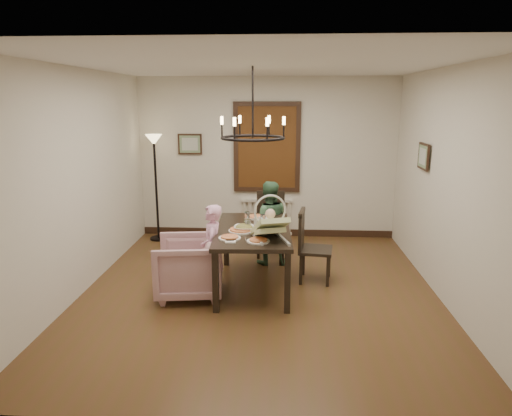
# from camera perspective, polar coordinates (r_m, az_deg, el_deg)

# --- Properties ---
(room_shell) EXTENTS (4.51, 5.00, 2.81)m
(room_shell) POSITION_cam_1_polar(r_m,az_deg,el_deg) (5.93, 0.62, 3.61)
(room_shell) COLOR brown
(room_shell) RESTS_ON ground
(dining_table) EXTENTS (1.02, 1.72, 0.79)m
(dining_table) POSITION_cam_1_polar(r_m,az_deg,el_deg) (5.91, -0.39, -3.40)
(dining_table) COLOR black
(dining_table) RESTS_ON room_shell
(chair_far) EXTENTS (0.45, 0.45, 1.01)m
(chair_far) POSITION_cam_1_polar(r_m,az_deg,el_deg) (7.16, 1.81, -2.04)
(chair_far) COLOR black
(chair_far) RESTS_ON room_shell
(chair_right) EXTENTS (0.49, 0.49, 0.99)m
(chair_right) POSITION_cam_1_polar(r_m,az_deg,el_deg) (6.20, 7.48, -4.71)
(chair_right) COLOR black
(chair_right) RESTS_ON room_shell
(armchair) EXTENTS (0.91, 0.90, 0.75)m
(armchair) POSITION_cam_1_polar(r_m,az_deg,el_deg) (5.81, -8.43, -7.28)
(armchair) COLOR #C798A6
(armchair) RESTS_ON room_shell
(elderly_woman) EXTENTS (0.26, 0.37, 0.95)m
(elderly_woman) POSITION_cam_1_polar(r_m,az_deg,el_deg) (5.81, -5.52, -6.09)
(elderly_woman) COLOR #E5A1C6
(elderly_woman) RESTS_ON room_shell
(seated_man) EXTENTS (0.55, 0.45, 1.04)m
(seated_man) POSITION_cam_1_polar(r_m,az_deg,el_deg) (6.80, 1.54, -2.74)
(seated_man) COLOR #3D6846
(seated_man) RESTS_ON room_shell
(baby_bouncer) EXTENTS (0.56, 0.66, 0.37)m
(baby_bouncer) POSITION_cam_1_polar(r_m,az_deg,el_deg) (5.38, 1.74, -2.08)
(baby_bouncer) COLOR beige
(baby_bouncer) RESTS_ON dining_table
(salad_bowl) EXTENTS (0.31, 0.31, 0.08)m
(salad_bowl) POSITION_cam_1_polar(r_m,az_deg,el_deg) (5.78, -1.50, -2.51)
(salad_bowl) COLOR white
(salad_bowl) RESTS_ON dining_table
(pizza_platter) EXTENTS (0.32, 0.32, 0.04)m
(pizza_platter) POSITION_cam_1_polar(r_m,az_deg,el_deg) (5.75, -1.88, -2.78)
(pizza_platter) COLOR tan
(pizza_platter) RESTS_ON dining_table
(drinking_glass) EXTENTS (0.08, 0.08, 0.16)m
(drinking_glass) POSITION_cam_1_polar(r_m,az_deg,el_deg) (5.78, -1.02, -2.09)
(drinking_glass) COLOR silver
(drinking_glass) RESTS_ON dining_table
(window_blinds) EXTENTS (1.00, 0.03, 1.40)m
(window_blinds) POSITION_cam_1_polar(r_m,az_deg,el_deg) (7.98, 1.37, 7.57)
(window_blinds) COLOR #593411
(window_blinds) RESTS_ON room_shell
(radiator) EXTENTS (0.92, 0.12, 0.62)m
(radiator) POSITION_cam_1_polar(r_m,az_deg,el_deg) (8.22, 1.33, -1.12)
(radiator) COLOR silver
(radiator) RESTS_ON room_shell
(picture_back) EXTENTS (0.42, 0.03, 0.36)m
(picture_back) POSITION_cam_1_polar(r_m,az_deg,el_deg) (8.14, -8.25, 7.91)
(picture_back) COLOR black
(picture_back) RESTS_ON room_shell
(picture_right) EXTENTS (0.03, 0.42, 0.36)m
(picture_right) POSITION_cam_1_polar(r_m,az_deg,el_deg) (6.70, 20.21, 6.08)
(picture_right) COLOR black
(picture_right) RESTS_ON room_shell
(floor_lamp) EXTENTS (0.30, 0.30, 1.80)m
(floor_lamp) POSITION_cam_1_polar(r_m,az_deg,el_deg) (8.07, -12.36, 2.31)
(floor_lamp) COLOR black
(floor_lamp) RESTS_ON room_shell
(chandelier) EXTENTS (0.80, 0.80, 0.04)m
(chandelier) POSITION_cam_1_polar(r_m,az_deg,el_deg) (5.68, -0.41, 8.76)
(chandelier) COLOR black
(chandelier) RESTS_ON room_shell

